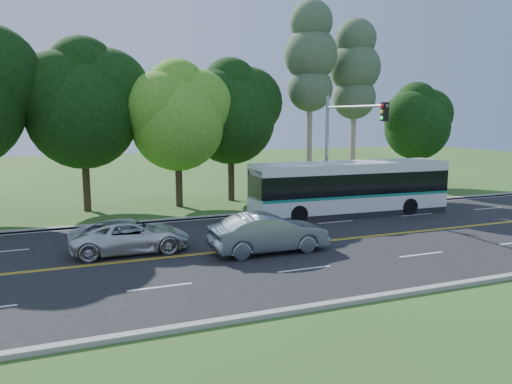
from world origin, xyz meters
name	(u,v)px	position (x,y,z in m)	size (l,w,h in m)	color
ground	(279,246)	(0.00, 0.00, 0.00)	(120.00, 120.00, 0.00)	#35551C
road	(279,246)	(0.00, 0.00, 0.01)	(60.00, 14.00, 0.02)	black
curb_north	(228,215)	(0.00, 7.15, 0.07)	(60.00, 0.30, 0.15)	gray
curb_south	(371,298)	(0.00, -7.15, 0.07)	(60.00, 0.30, 0.15)	gray
grass_verge	(219,210)	(0.00, 9.00, 0.05)	(60.00, 4.00, 0.10)	#35551C
lane_markings	(277,246)	(-0.09, 0.00, 0.02)	(57.60, 13.82, 0.00)	gold
tree_row	(122,100)	(-5.15, 12.13, 6.73)	(44.70, 9.10, 13.84)	#2F2315
bougainvillea_hedge	(328,195)	(7.18, 8.15, 0.72)	(9.50, 2.25, 1.50)	maroon
traffic_signal	(343,135)	(6.49, 5.40, 4.67)	(0.42, 6.10, 7.00)	gray
transit_bus	(350,189)	(6.78, 4.98, 1.56)	(11.96, 3.02, 3.11)	silver
sedan	(269,233)	(-0.82, -0.79, 0.85)	(1.76, 5.05, 1.66)	slate
suv	(131,236)	(-6.30, 1.40, 0.72)	(2.31, 5.02, 1.40)	silver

